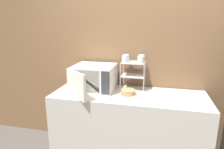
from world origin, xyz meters
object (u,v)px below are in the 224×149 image
Objects in this scene: glass_back_left at (126,58)px; microwave at (94,78)px; glass_front_left at (125,59)px; bowl at (128,92)px; dish_rack at (133,70)px; glass_back_right at (141,58)px; glass_front_right at (141,60)px.

microwave is at bearing -153.86° from glass_back_left.
bowl is (0.07, -0.16, -0.37)m from glass_front_left.
glass_front_left is (0.38, 0.08, 0.24)m from microwave.
glass_back_left is at bearing 105.24° from bowl.
microwave is at bearing -164.39° from dish_rack.
dish_rack is at bearing -149.07° from glass_back_right.
glass_front_left and glass_back_left have the same top height.
dish_rack is 0.18m from glass_back_right.
dish_rack is 4.18× the size of glass_back_left.
glass_front_right reaches higher than microwave.
microwave is at bearing 170.00° from bowl.
microwave is at bearing -167.91° from glass_front_left.
glass_back_left is at bearing 152.51° from dish_rack.
bowl is (0.07, -0.27, -0.37)m from glass_back_left.
glass_back_left reaches higher than bowl.
microwave is 0.46m from glass_front_left.
glass_front_left is 0.19m from glass_front_right.
glass_back_left is (0.38, 0.19, 0.24)m from microwave.
glass_front_left and glass_back_right have the same top height.
microwave is 0.65m from glass_back_right.
bowl is (0.45, -0.08, -0.13)m from microwave.
glass_back_left reaches higher than microwave.
glass_back_right reaches higher than bowl.
glass_back_right reaches higher than dish_rack.
microwave is 0.51m from dish_rack.
bowl is (-0.03, -0.21, -0.23)m from dish_rack.
glass_back_right is 1.00× the size of glass_back_left.
bowl is at bearing -10.00° from microwave.
glass_front_right is at bearing -29.26° from glass_back_left.
microwave is 8.14× the size of glass_front_right.
microwave is 8.14× the size of glass_back_right.
dish_rack is 4.18× the size of glass_front_left.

